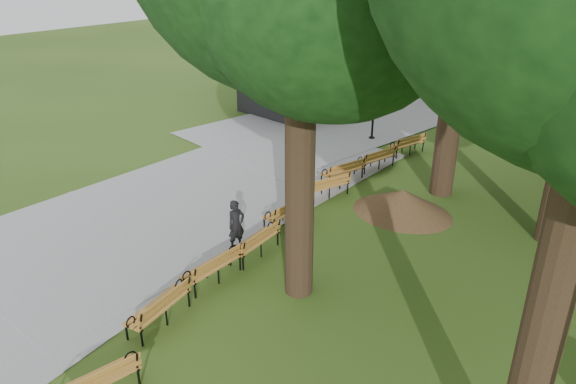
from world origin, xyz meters
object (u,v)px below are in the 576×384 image
Objects in this scene: lamp_post at (375,89)px; bench_7 at (375,158)px; person at (236,225)px; bench_5 at (326,186)px; bench_4 at (288,211)px; dirt_mound at (403,201)px; bench_6 at (342,171)px; bench_8 at (407,144)px; bench_3 at (255,241)px; bench_2 at (212,266)px; bench_0 at (92,382)px; bench_1 at (158,307)px; kiosk at (284,83)px.

bench_7 is at bearing -58.78° from lamp_post.
person reaches higher than bench_5.
dirt_mound is at bearing 146.43° from bench_4.
bench_6 is at bearing -166.03° from bench_4.
person is at bearing 13.84° from bench_7.
bench_7 is (0.08, 8.03, -0.32)m from person.
bench_5 is (1.90, -6.69, -1.89)m from lamp_post.
bench_5 and bench_6 have the same top height.
dirt_mound is at bearing 41.59° from bench_8.
bench_8 is at bearing 178.46° from bench_3.
person is 6.11m from bench_6.
bench_6 is at bearing -172.78° from bench_2.
dirt_mound is at bearing 120.28° from bench_5.
lamp_post is 1.16× the size of dirt_mound.
bench_7 is (-2.67, 2.95, 0.03)m from dirt_mound.
person is at bearing 19.17° from bench_6.
bench_5 is (-0.59, 6.19, 0.00)m from bench_2.
bench_0 is (1.76, -5.96, -0.32)m from person.
bench_1 is 2.01m from bench_2.
bench_8 is at bearing -170.47° from bench_7.
person is 0.80× the size of bench_4.
bench_8 is (0.20, 2.36, 0.00)m from bench_7.
bench_1 is at bearing 14.01° from bench_4.
bench_6 and bench_7 have the same top height.
dirt_mound is 2.76m from bench_5.
bench_8 is at bearing -163.08° from bench_5.
bench_5 is 1.00× the size of bench_7.
bench_0 and bench_1 have the same top height.
bench_8 is (8.21, -2.02, -1.16)m from kiosk.
kiosk is (-7.93, 12.40, 0.84)m from person.
bench_2 is at bearing 17.69° from bench_7.
lamp_post reaches higher than bench_1.
bench_2 is at bearing 13.69° from bench_4.
person is at bearing 15.12° from bench_8.
person is 0.80× the size of bench_3.
dirt_mound is 3.98m from bench_7.
person reaches higher than bench_6.
bench_3 is (0.65, 0.04, -0.32)m from person.
bench_7 is (0.04, 3.47, 0.00)m from bench_5.
dirt_mound is 5.85m from bench_8.
dirt_mound is at bearing 88.00° from bench_6.
person is 11.50m from lamp_post.
kiosk is 2.70× the size of bench_8.
bench_3 reaches higher than dirt_mound.
bench_1 is 1.00× the size of bench_5.
bench_1 is (0.89, -3.64, -0.32)m from person.
person is at bearing 18.84° from bench_5.
bench_5 is at bearing 176.86° from bench_1.
bench_3 is at bearing 19.07° from bench_4.
bench_3 is 8.01m from bench_7.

